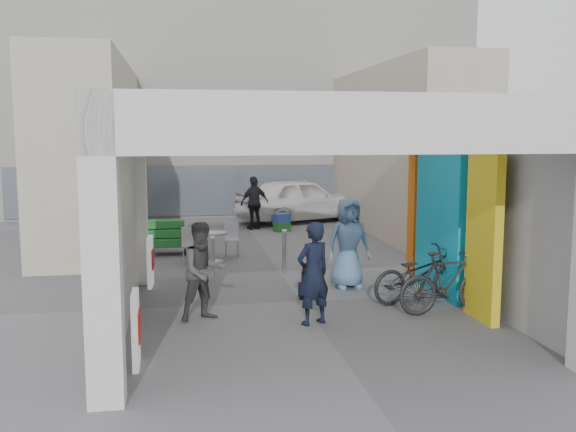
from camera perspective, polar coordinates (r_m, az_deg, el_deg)
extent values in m
plane|color=#5C5C61|center=(11.77, 1.19, -7.60)|extent=(90.00, 90.00, 0.00)
cube|color=beige|center=(7.33, -16.20, -3.06)|extent=(0.40, 0.40, 3.50)
cube|color=beige|center=(13.26, -13.31, 1.58)|extent=(0.40, 0.40, 3.50)
cube|color=orange|center=(14.20, 11.64, 2.00)|extent=(0.40, 0.40, 3.50)
plane|color=beige|center=(10.29, -14.34, -0.07)|extent=(0.00, 6.40, 6.40)
plane|color=#97979C|center=(11.47, 17.07, 0.58)|extent=(0.00, 6.40, 6.40)
cube|color=#0B96BC|center=(12.47, 13.31, -0.39)|extent=(0.15, 2.00, 2.80)
cube|color=gold|center=(10.85, 17.00, -1.65)|extent=(0.15, 1.00, 2.80)
plane|color=#A9A9A4|center=(10.40, 2.29, 9.89)|extent=(6.40, 6.40, 0.00)
cube|color=beige|center=(13.39, -0.44, 7.84)|extent=(6.40, 0.30, 0.70)
cube|color=beige|center=(7.44, 7.20, 8.15)|extent=(6.40, 0.30, 0.70)
cube|color=white|center=(13.56, -0.56, 7.62)|extent=(4.20, 0.05, 0.55)
cube|color=white|center=(25.28, -4.86, 9.52)|extent=(18.00, 4.00, 8.00)
cube|color=#515966|center=(23.31, -4.35, 2.32)|extent=(16.20, 0.06, 1.80)
cube|color=white|center=(23.13, -9.37, 6.67)|extent=(2.60, 0.06, 0.50)
cube|color=red|center=(23.42, -0.71, 6.78)|extent=(2.20, 0.06, 0.50)
cube|color=#ACA58F|center=(18.82, -16.92, 5.41)|extent=(2.00, 9.00, 5.00)
cube|color=#ACA58F|center=(19.83, 9.98, 5.69)|extent=(2.00, 9.00, 5.00)
cylinder|color=#989AA0|center=(13.81, -6.73, -3.63)|extent=(0.09, 0.09, 0.84)
cylinder|color=#989AA0|center=(14.02, -0.33, -3.20)|extent=(0.09, 0.09, 0.94)
cylinder|color=#989AA0|center=(14.32, 6.00, -3.27)|extent=(0.09, 0.09, 0.81)
cube|color=white|center=(8.71, -13.39, -9.79)|extent=(0.09, 0.55, 1.00)
cube|color=red|center=(8.70, -13.14, -9.47)|extent=(0.04, 0.39, 0.40)
cube|color=white|center=(13.08, -12.15, -4.00)|extent=(0.11, 0.55, 1.00)
cube|color=red|center=(13.07, -11.98, -3.78)|extent=(0.06, 0.39, 0.40)
cylinder|color=#A2A2A7|center=(15.37, -6.63, -2.79)|extent=(0.06, 0.06, 0.68)
cylinder|color=#A2A2A7|center=(15.44, -6.61, -4.01)|extent=(0.42, 0.42, 0.02)
cylinder|color=#A2A2A7|center=(15.32, -6.65, -1.53)|extent=(0.67, 0.67, 0.05)
cube|color=#A2A2A7|center=(15.19, -8.74, -3.44)|extent=(0.36, 0.36, 0.43)
cube|color=#A2A2A7|center=(15.29, -8.78, -1.77)|extent=(0.36, 0.05, 0.43)
cube|color=#A2A2A7|center=(15.89, -5.00, -2.91)|extent=(0.36, 0.36, 0.43)
cube|color=#A2A2A7|center=(15.99, -5.07, -1.31)|extent=(0.36, 0.05, 0.43)
cube|color=#A2A2A7|center=(15.95, -7.76, -2.91)|extent=(0.36, 0.36, 0.43)
cube|color=#A2A2A7|center=(16.05, -7.81, -1.32)|extent=(0.36, 0.05, 0.43)
cube|color=black|center=(16.53, -11.02, -2.80)|extent=(1.29, 0.65, 0.32)
cube|color=#1B6020|center=(16.34, -11.05, -2.34)|extent=(1.08, 0.38, 0.19)
cube|color=#1B6020|center=(16.47, -11.05, -1.51)|extent=(1.08, 0.38, 0.19)
cube|color=#1B6020|center=(16.60, -11.06, -0.69)|extent=(1.08, 0.38, 0.19)
cube|color=#1B6020|center=(20.01, -0.56, -0.97)|extent=(0.55, 0.49, 0.28)
cube|color=navy|center=(19.97, -0.57, -0.17)|extent=(0.55, 0.49, 0.28)
cube|color=black|center=(12.02, 1.60, -6.66)|extent=(0.26, 0.34, 0.26)
cube|color=black|center=(11.84, 1.73, -5.92)|extent=(0.20, 0.17, 0.38)
cube|color=white|center=(11.76, 1.82, -6.23)|extent=(0.16, 0.03, 0.36)
cylinder|color=white|center=(11.80, 1.52, -6.82)|extent=(0.05, 0.05, 0.30)
cylinder|color=white|center=(11.82, 2.08, -6.80)|extent=(0.05, 0.05, 0.30)
sphere|color=black|center=(11.77, 1.76, -4.84)|extent=(0.20, 0.20, 0.20)
cube|color=white|center=(11.67, 1.86, -5.05)|extent=(0.09, 0.13, 0.06)
cone|color=black|center=(11.78, 1.46, -4.35)|extent=(0.07, 0.07, 0.09)
cone|color=black|center=(11.80, 1.97, -4.33)|extent=(0.07, 0.07, 0.09)
imported|color=black|center=(10.23, 2.26, -5.12)|extent=(0.72, 0.62, 1.66)
imported|color=#3E3E40|center=(10.56, -7.51, -4.90)|extent=(0.96, 0.86, 1.62)
imported|color=#547CA4|center=(12.67, 5.39, -2.40)|extent=(0.95, 0.68, 1.80)
imported|color=black|center=(20.38, -3.00, 1.17)|extent=(1.07, 0.78, 1.69)
imported|color=black|center=(11.89, 11.59, -5.10)|extent=(2.03, 1.14, 1.01)
imported|color=black|center=(11.22, 14.05, -5.75)|extent=(1.83, 0.67, 1.08)
imported|color=silver|center=(22.15, 1.04, 1.47)|extent=(4.85, 3.34, 1.53)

